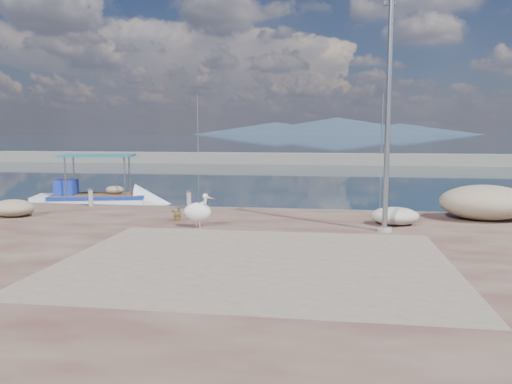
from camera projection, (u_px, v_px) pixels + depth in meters
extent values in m
plane|color=#162635|center=(237.00, 250.00, 14.84)|extent=(1400.00, 1400.00, 0.00)
cube|color=#48221F|center=(175.00, 315.00, 8.92)|extent=(44.00, 22.00, 0.50)
cube|color=gray|center=(255.00, 261.00, 11.68)|extent=(9.00, 7.00, 0.01)
cube|color=gray|center=(306.00, 159.00, 54.03)|extent=(120.00, 2.20, 1.20)
cylinder|color=gray|center=(198.00, 127.00, 55.39)|extent=(0.16, 0.16, 7.00)
cylinder|color=gray|center=(382.00, 127.00, 52.44)|extent=(0.16, 0.16, 7.00)
cone|color=#28384C|center=(276.00, 128.00, 662.31)|extent=(220.00, 220.00, 16.00)
cone|color=#28384C|center=(337.00, 126.00, 650.16)|extent=(280.00, 280.00, 22.00)
cone|color=#28384C|center=(400.00, 129.00, 638.85)|extent=(200.00, 200.00, 14.00)
cube|color=white|center=(100.00, 205.00, 23.50)|extent=(6.25, 3.37, 0.98)
cube|color=#18309F|center=(99.00, 196.00, 23.45)|extent=(4.65, 3.02, 0.14)
cube|color=#A91D14|center=(100.00, 206.00, 23.51)|extent=(4.65, 3.00, 0.12)
cube|color=#18309F|center=(66.00, 188.00, 23.24)|extent=(1.13, 1.13, 0.72)
cube|color=#1B5B6C|center=(98.00, 155.00, 23.22)|extent=(3.63, 2.61, 0.08)
cylinder|color=tan|center=(196.00, 223.00, 15.80)|extent=(0.04, 0.04, 0.28)
cylinder|color=tan|center=(200.00, 223.00, 15.72)|extent=(0.04, 0.04, 0.28)
ellipsoid|color=silver|center=(198.00, 212.00, 15.72)|extent=(0.98, 0.81, 0.60)
cylinder|color=silver|center=(204.00, 203.00, 15.54)|extent=(0.22, 0.18, 0.51)
sphere|color=silver|center=(205.00, 196.00, 15.50)|extent=(0.17, 0.17, 0.17)
cone|color=#CF7250|center=(210.00, 198.00, 15.39)|extent=(0.41, 0.25, 0.12)
cylinder|color=gray|center=(388.00, 115.00, 14.76)|extent=(0.16, 0.16, 7.00)
cylinder|color=gray|center=(384.00, 230.00, 15.17)|extent=(0.44, 0.44, 0.10)
cube|color=gray|center=(389.00, 3.00, 14.99)|extent=(0.35, 0.18, 0.12)
cylinder|color=gray|center=(189.00, 200.00, 19.66)|extent=(0.18, 0.18, 0.70)
cylinder|color=gray|center=(189.00, 191.00, 19.62)|extent=(0.24, 0.24, 0.06)
cylinder|color=gray|center=(91.00, 197.00, 20.27)|extent=(0.18, 0.18, 0.72)
cylinder|color=gray|center=(90.00, 189.00, 20.23)|extent=(0.25, 0.25, 0.06)
imported|color=#33722D|center=(178.00, 214.00, 16.98)|extent=(0.49, 0.46, 0.46)
ellipsoid|color=#BEA88D|center=(13.00, 208.00, 17.80)|extent=(1.56, 1.21, 0.61)
ellipsoid|color=#BEA88D|center=(485.00, 202.00, 17.11)|extent=(3.06, 2.19, 1.20)
ellipsoid|color=beige|center=(395.00, 216.00, 16.21)|extent=(1.54, 1.16, 0.58)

